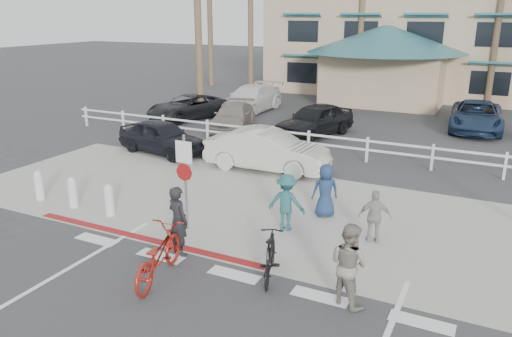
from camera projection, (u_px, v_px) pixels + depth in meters
The scene contains 26 objects.
ground at pixel (221, 288), 10.51m from camera, with size 140.00×140.00×0.00m, color #333335.
sidewalk_plaza at pixel (299, 214), 14.35m from camera, with size 22.00×7.00×0.01m, color gray.
cross_street at pixel (341, 175), 17.77m from camera, with size 40.00×5.00×0.01m, color #333335.
parking_lot at pixel (395, 124), 25.89m from camera, with size 50.00×16.00×0.01m, color #333335.
curb_red at pixel (143, 238), 12.81m from camera, with size 7.00×0.25×0.02m, color maroon.
rail_fence at pixel (370, 150), 19.12m from camera, with size 29.40×0.16×1.00m, color silver, non-canonical shape.
building at pixel (470, 11), 34.45m from camera, with size 28.00×16.00×11.30m, color tan, non-canonical shape.
sign_post at pixel (186, 178), 12.93m from camera, with size 0.50×0.10×2.90m, color gray, non-canonical shape.
bollard_0 at pixel (109, 200), 14.11m from camera, with size 0.26×0.26×0.95m, color silver, non-canonical shape.
bollard_1 at pixel (73, 192), 14.71m from camera, with size 0.26×0.26×0.95m, color silver, non-canonical shape.
bollard_2 at pixel (39, 185), 15.30m from camera, with size 0.26×0.26×0.95m, color silver, non-canonical shape.
palm_10 at pixel (197, 3), 25.77m from camera, with size 4.00×4.00×12.00m, color #193B16, non-canonical shape.
bike_red at pixel (158, 255), 10.72m from camera, with size 0.75×2.16×1.13m, color maroon.
rider_red at pixel (178, 221), 11.75m from camera, with size 0.63×0.41×1.72m, color black.
bike_black at pixel (270, 256), 10.77m from camera, with size 0.49×1.74×1.05m, color black.
rider_black at pixel (349, 264), 9.73m from camera, with size 0.84×0.65×1.72m, color gray.
pedestrian_a at pixel (286, 202), 13.13m from camera, with size 1.00×0.57×1.55m, color #215357.
pedestrian_child at pixel (375, 217), 12.41m from camera, with size 0.81×0.34×1.39m, color #9E9C97.
pedestrian_b at pixel (325, 191), 14.01m from camera, with size 0.74×0.48×1.52m, color navy.
car_white_sedan at pixel (267, 150), 18.18m from camera, with size 1.59×4.55×1.50m, color beige.
car_red_compact at pixel (162, 137), 20.37m from camera, with size 1.61×4.01×1.37m, color black.
lot_car_0 at pixel (188, 107), 26.97m from camera, with size 2.16×4.68×1.30m, color black.
lot_car_1 at pixel (233, 116), 24.78m from camera, with size 1.69×4.17×1.21m, color gray.
lot_car_2 at pixel (315, 120), 23.13m from camera, with size 1.80×4.48×1.52m, color black.
lot_car_4 at pixel (251, 99), 28.85m from camera, with size 2.13×5.24×1.52m, color white.
lot_car_5 at pixel (476, 116), 24.31m from camera, with size 2.35×5.10×1.42m, color #1A2D49.
Camera 1 is at (4.79, -7.97, 5.56)m, focal length 35.00 mm.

